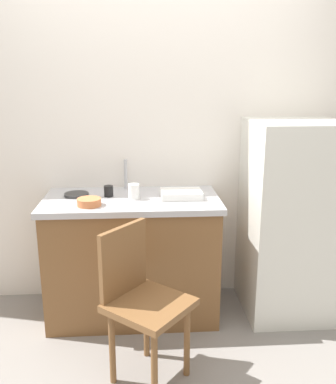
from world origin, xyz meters
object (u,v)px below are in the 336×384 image
Objects in this scene: chair at (141,297)px; cup_white at (134,192)px; refrigerator at (291,219)px; dish_tray at (181,194)px; hotplate at (76,195)px; terracotta_bowl at (89,202)px; cup_black at (109,191)px.

cup_white reaches higher than chair.
dish_tray is at bearing -179.77° from refrigerator.
refrigerator reaches higher than hotplate.
refrigerator reaches higher than dish_tray.
chair is 5.72× the size of terracotta_bowl.
terracotta_bowl reaches higher than chair.
dish_tray is (0.29, 0.67, 0.40)m from chair.
refrigerator is at bearing -3.34° from hotplate.
cup_white is 1.37× the size of cup_black.
hotplate is 0.23m from cup_black.
dish_tray reaches higher than terracotta_bowl.
hotplate is at bearing 173.41° from cup_black.
terracotta_bowl is at bearing -154.56° from cup_white.
dish_tray is at bearing 17.29° from chair.
refrigerator is 1.29m from chair.
hotplate is 0.42m from cup_white.
terracotta_bowl is 0.91× the size of hotplate.
refrigerator reaches higher than cup_black.
terracotta_bowl is 0.27m from hotplate.
terracotta_bowl is at bearing -117.29° from cup_black.
cup_white reaches higher than cup_black.
cup_white is at bearing 43.68° from chair.
terracotta_bowl is (-0.61, -0.15, -0.00)m from dish_tray.
dish_tray reaches higher than chair.
cup_white is at bearing -14.52° from hotplate.
dish_tray is 0.51m from cup_black.
cup_black is (0.23, -0.03, 0.03)m from hotplate.
hotplate is (-1.52, 0.09, 0.19)m from refrigerator.
cup_white is at bearing -23.92° from cup_black.
hotplate is 1.62× the size of cup_white.
cup_black is at bearing 156.08° from cup_white.
dish_tray is at bearing -7.44° from cup_black.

